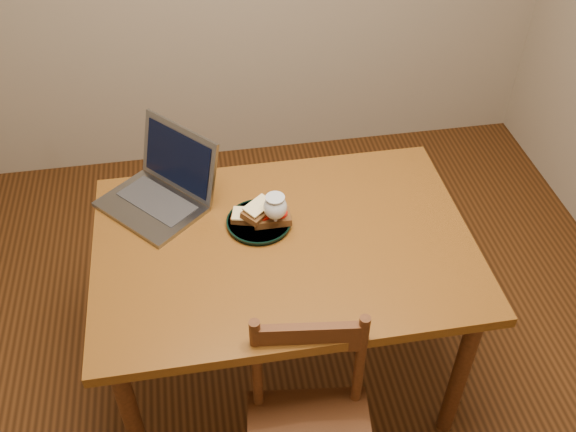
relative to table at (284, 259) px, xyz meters
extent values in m
cube|color=black|center=(0.06, -0.05, -0.66)|extent=(3.20, 3.20, 0.02)
cube|color=#492A0C|center=(0.00, 0.00, 0.07)|extent=(1.30, 0.90, 0.04)
cylinder|color=#351C0B|center=(-0.57, -0.37, -0.30)|extent=(0.06, 0.06, 0.70)
cylinder|color=#351C0B|center=(0.57, -0.37, -0.30)|extent=(0.06, 0.06, 0.70)
cylinder|color=#351C0B|center=(-0.57, 0.37, -0.30)|extent=(0.06, 0.06, 0.70)
cylinder|color=#351C0B|center=(0.57, 0.37, -0.30)|extent=(0.06, 0.06, 0.70)
cube|color=#351C0B|center=(0.01, -0.42, 0.10)|extent=(0.32, 0.07, 0.11)
cylinder|color=black|center=(-0.07, 0.10, 0.10)|extent=(0.23, 0.23, 0.02)
cube|color=slate|center=(-0.45, 0.25, 0.09)|extent=(0.42, 0.43, 0.02)
cube|color=slate|center=(-0.33, 0.36, 0.22)|extent=(0.29, 0.32, 0.24)
cube|color=black|center=(-0.33, 0.36, 0.22)|extent=(0.25, 0.27, 0.20)
camera|label=1|loc=(-0.25, -1.55, 1.64)|focal=40.00mm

